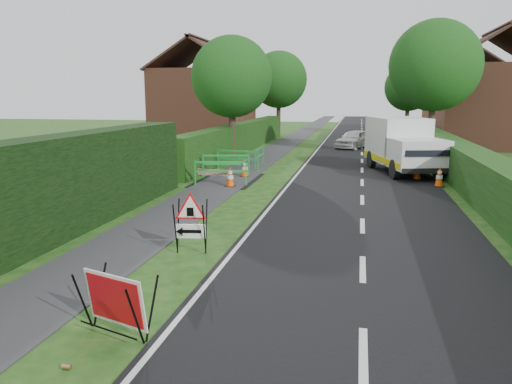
{
  "coord_description": "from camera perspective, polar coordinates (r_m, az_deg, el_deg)",
  "views": [
    {
      "loc": [
        2.34,
        -8.87,
        3.46
      ],
      "look_at": [
        -0.49,
        4.72,
        0.79
      ],
      "focal_mm": 35.0,
      "sensor_mm": 36.0,
      "label": 1
    }
  ],
  "objects": [
    {
      "name": "ground",
      "position": [
        9.81,
        -2.87,
        -9.79
      ],
      "size": [
        120.0,
        120.0,
        0.0
      ],
      "primitive_type": "plane",
      "color": "#154112",
      "rests_on": "ground"
    },
    {
      "name": "triangle_sign",
      "position": [
        11.07,
        -7.68,
        -3.01
      ],
      "size": [
        0.91,
        0.91,
        1.18
      ],
      "rotation": [
        0.0,
        0.0,
        0.15
      ],
      "color": "black",
      "rests_on": "ground"
    },
    {
      "name": "hatchback_car",
      "position": [
        34.39,
        11.17,
        5.97
      ],
      "size": [
        2.85,
        3.94,
        1.25
      ],
      "primitive_type": "imported",
      "rotation": [
        0.0,
        0.0,
        -0.42
      ],
      "color": "white",
      "rests_on": "ground"
    },
    {
      "name": "tree_fe",
      "position": [
        47.05,
        17.05,
        11.36
      ],
      "size": [
        4.2,
        4.2,
        6.33
      ],
      "color": "#2D2116",
      "rests_on": "ground"
    },
    {
      "name": "litter_can",
      "position": [
        7.25,
        -20.83,
        -18.42
      ],
      "size": [
        0.12,
        0.07,
        0.07
      ],
      "primitive_type": "cylinder",
      "rotation": [
        0.0,
        1.57,
        0.0
      ],
      "color": "#BF7F4C",
      "rests_on": "ground"
    },
    {
      "name": "ped_barrier_1",
      "position": [
        21.8,
        -3.45,
        3.42
      ],
      "size": [
        2.09,
        0.8,
        1.0
      ],
      "rotation": [
        0.0,
        0.0,
        0.22
      ],
      "color": "#198E32",
      "rests_on": "ground"
    },
    {
      "name": "traffic_cone_1",
      "position": [
        22.08,
        17.94,
        2.38
      ],
      "size": [
        0.38,
        0.38,
        0.79
      ],
      "color": "black",
      "rests_on": "ground"
    },
    {
      "name": "ped_barrier_2",
      "position": [
        23.58,
        -2.1,
        4.0
      ],
      "size": [
        2.09,
        0.59,
        1.0
      ],
      "rotation": [
        0.0,
        0.0,
        -0.12
      ],
      "color": "#198E32",
      "rests_on": "ground"
    },
    {
      "name": "traffic_cone_3",
      "position": [
        19.33,
        -2.97,
        1.75
      ],
      "size": [
        0.38,
        0.38,
        0.79
      ],
      "color": "black",
      "rests_on": "ground"
    },
    {
      "name": "house_west",
      "position": [
        40.79,
        -5.95,
        10.05
      ],
      "size": [
        7.5,
        7.4,
        7.88
      ],
      "color": "brown",
      "rests_on": "ground"
    },
    {
      "name": "hedge_west_near",
      "position": [
        12.02,
        -26.8,
        -7.04
      ],
      "size": [
        1.1,
        18.0,
        2.5
      ],
      "primitive_type": "cube",
      "color": "black",
      "rests_on": "ground"
    },
    {
      "name": "red_rect_sign",
      "position": [
        7.67,
        -15.82,
        -11.91
      ],
      "size": [
        1.25,
        0.99,
        0.94
      ],
      "rotation": [
        0.0,
        0.0,
        -0.34
      ],
      "color": "black",
      "rests_on": "ground"
    },
    {
      "name": "house_east_a",
      "position": [
        37.88,
        25.31,
        9.02
      ],
      "size": [
        7.5,
        7.4,
        7.88
      ],
      "color": "brown",
      "rests_on": "ground"
    },
    {
      "name": "house_east_b",
      "position": [
        51.78,
        22.83,
        9.44
      ],
      "size": [
        7.5,
        7.4,
        7.88
      ],
      "color": "brown",
      "rests_on": "ground"
    },
    {
      "name": "tree_nw",
      "position": [
        27.77,
        -2.8,
        13.0
      ],
      "size": [
        4.4,
        4.4,
        6.7
      ],
      "color": "#2D2116",
      "rests_on": "ground"
    },
    {
      "name": "traffic_cone_4",
      "position": [
        21.71,
        -1.29,
        2.77
      ],
      "size": [
        0.38,
        0.38,
        0.79
      ],
      "color": "black",
      "rests_on": "ground"
    },
    {
      "name": "ped_barrier_3",
      "position": [
        24.73,
        0.4,
        4.33
      ],
      "size": [
        0.35,
        2.06,
        1.0
      ],
      "rotation": [
        0.0,
        0.0,
        1.57
      ],
      "color": "#198E32",
      "rests_on": "ground"
    },
    {
      "name": "road_surface",
      "position": [
        44.01,
        12.0,
        6.16
      ],
      "size": [
        6.0,
        90.0,
        0.02
      ],
      "primitive_type": "cube",
      "color": "black",
      "rests_on": "ground"
    },
    {
      "name": "hedge_east",
      "position": [
        25.45,
        21.06,
        2.36
      ],
      "size": [
        1.2,
        50.0,
        1.5
      ],
      "primitive_type": "cube",
      "color": "#14380F",
      "rests_on": "ground"
    },
    {
      "name": "ped_barrier_0",
      "position": [
        19.67,
        -4.06,
        2.6
      ],
      "size": [
        2.08,
        0.85,
        1.0
      ],
      "rotation": [
        0.0,
        0.0,
        0.25
      ],
      "color": "#198E32",
      "rests_on": "ground"
    },
    {
      "name": "footpath",
      "position": [
        44.33,
        4.83,
        6.4
      ],
      "size": [
        2.0,
        90.0,
        0.02
      ],
      "primitive_type": "cube",
      "color": "#2D2D30",
      "rests_on": "ground"
    },
    {
      "name": "traffic_cone_0",
      "position": [
        20.58,
        20.23,
        1.65
      ],
      "size": [
        0.38,
        0.38,
        0.79
      ],
      "color": "black",
      "rests_on": "ground"
    },
    {
      "name": "works_van",
      "position": [
        23.81,
        16.39,
        5.29
      ],
      "size": [
        3.46,
        5.79,
        2.48
      ],
      "rotation": [
        0.0,
        0.0,
        0.27
      ],
      "color": "silver",
      "rests_on": "ground"
    },
    {
      "name": "hedge_west_far",
      "position": [
        31.92,
        -1.61,
        4.67
      ],
      "size": [
        1.0,
        24.0,
        1.8
      ],
      "primitive_type": "cube",
      "color": "#14380F",
      "rests_on": "ground"
    },
    {
      "name": "tree_fw",
      "position": [
        43.45,
        2.62,
        12.7
      ],
      "size": [
        4.8,
        4.8,
        7.24
      ],
      "color": "#2D2116",
      "rests_on": "ground"
    },
    {
      "name": "tree_ne",
      "position": [
        31.18,
        19.78,
        13.43
      ],
      "size": [
        5.2,
        5.2,
        7.79
      ],
      "color": "#2D2116",
      "rests_on": "ground"
    },
    {
      "name": "redwhite_plank",
      "position": [
        20.16,
        -4.77,
        0.98
      ],
      "size": [
        1.48,
        0.31,
        0.25
      ],
      "primitive_type": "cube",
      "rotation": [
        0.0,
        0.0,
        -0.18
      ],
      "color": "red",
      "rests_on": "ground"
    },
    {
      "name": "traffic_cone_2",
      "position": [
        25.61,
        17.15,
        3.53
      ],
      "size": [
        0.38,
        0.38,
        0.79
      ],
      "color": "black",
      "rests_on": "ground"
    }
  ]
}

